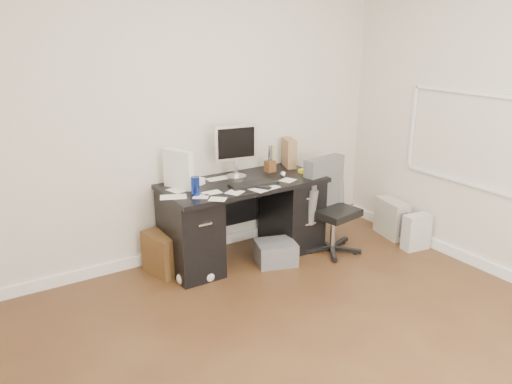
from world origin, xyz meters
TOP-DOWN VIEW (x-y plane):
  - ground at (0.00, 0.00)m, footprint 4.00×4.00m
  - room_shell at (0.03, 0.03)m, footprint 4.02×4.02m
  - desk at (0.30, 1.65)m, footprint 1.50×0.70m
  - loose_papers at (0.10, 1.60)m, footprint 1.10×0.60m
  - lcd_monitor at (0.30, 1.79)m, footprint 0.43×0.29m
  - keyboard at (0.31, 1.49)m, footprint 0.45×0.19m
  - computer_mouse at (0.68, 1.56)m, footprint 0.07×0.07m
  - travel_mug at (-0.24, 1.52)m, footprint 0.09×0.09m
  - white_binder at (-0.27, 1.78)m, footprint 0.24×0.32m
  - magazine_file at (0.95, 1.85)m, footprint 0.19×0.27m
  - pen_cup at (0.68, 1.79)m, footprint 0.11×0.11m
  - yellow_book at (0.99, 1.53)m, footprint 0.20×0.23m
  - paper_remote at (0.35, 1.39)m, footprint 0.30×0.26m
  - office_chair at (1.09, 1.29)m, footprint 0.60×0.60m
  - pc_tower at (1.86, 1.26)m, footprint 0.24×0.41m
  - shopping_bag at (1.82, 0.89)m, footprint 0.29×0.22m
  - wicker_basket at (-0.40, 1.77)m, footprint 0.44×0.44m
  - desk_printer at (0.48, 1.37)m, footprint 0.43×0.39m

SIDE VIEW (x-z plane):
  - ground at x=0.00m, z-range 0.00..0.00m
  - desk_printer at x=0.48m, z-range 0.00..0.21m
  - shopping_bag at x=1.82m, z-range 0.00..0.36m
  - wicker_basket at x=-0.40m, z-range 0.00..0.37m
  - pc_tower at x=1.86m, z-range 0.00..0.39m
  - desk at x=0.30m, z-range 0.02..0.77m
  - office_chair at x=1.09m, z-range 0.00..0.92m
  - loose_papers at x=0.10m, z-range 0.75..0.75m
  - paper_remote at x=0.35m, z-range 0.75..0.77m
  - keyboard at x=0.31m, z-range 0.75..0.77m
  - yellow_book at x=0.99m, z-range 0.75..0.78m
  - computer_mouse at x=0.68m, z-range 0.75..0.81m
  - travel_mug at x=-0.24m, z-range 0.75..0.91m
  - pen_cup at x=0.68m, z-range 0.75..1.01m
  - magazine_file at x=0.95m, z-range 0.75..1.03m
  - white_binder at x=-0.27m, z-range 0.75..1.09m
  - lcd_monitor at x=0.30m, z-range 0.75..1.25m
  - room_shell at x=0.03m, z-range 0.30..3.01m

